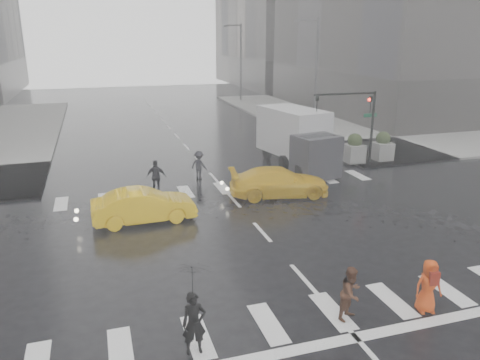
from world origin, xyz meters
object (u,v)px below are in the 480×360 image
object	(u,v)px
pedestrian_brown	(351,293)
box_truck	(299,138)
taxi_mid	(144,206)
pedestrian_orange	(428,286)
traffic_signal_pole	(359,113)

from	to	relation	value
pedestrian_brown	box_truck	xyz separation A→B (m)	(5.08, 14.97, 1.05)
taxi_mid	pedestrian_brown	bearing A→B (deg)	-154.24
taxi_mid	box_truck	world-z (taller)	box_truck
pedestrian_orange	taxi_mid	distance (m)	11.70
traffic_signal_pole	pedestrian_brown	bearing A→B (deg)	-121.09
box_truck	taxi_mid	bearing A→B (deg)	-159.91
pedestrian_orange	taxi_mid	xyz separation A→B (m)	(-7.02, 9.37, -0.10)
traffic_signal_pole	taxi_mid	xyz separation A→B (m)	(-13.44, -5.42, -2.50)
traffic_signal_pole	pedestrian_orange	bearing A→B (deg)	-113.47
pedestrian_brown	box_truck	distance (m)	15.84
pedestrian_brown	taxi_mid	distance (m)	10.18
box_truck	pedestrian_brown	bearing A→B (deg)	-119.91
pedestrian_orange	pedestrian_brown	bearing A→B (deg)	-178.73
pedestrian_orange	box_truck	xyz separation A→B (m)	(2.80, 15.32, 1.02)
pedestrian_brown	pedestrian_orange	bearing A→B (deg)	-38.10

